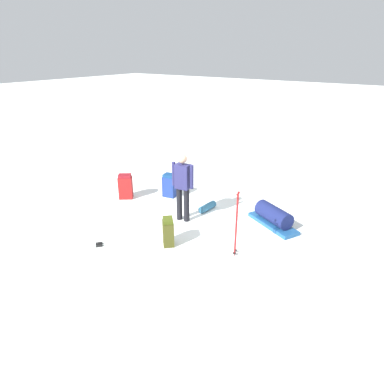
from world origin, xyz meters
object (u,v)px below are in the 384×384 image
skier_standing (183,184)px  backpack_bright (126,187)px  gear_sled (273,217)px  sleeping_mat_rolled (207,207)px  ski_poles_planted_near (237,221)px  backpack_large_dark (170,185)px  backpack_small_spare (168,232)px  ski_pair_near (99,245)px

skier_standing → backpack_bright: (-0.15, -2.12, -0.60)m
gear_sled → sleeping_mat_rolled: 1.76m
gear_sled → skier_standing: bearing=-62.6°
backpack_bright → ski_poles_planted_near: 4.00m
backpack_bright → backpack_large_dark: bearing=131.1°
backpack_bright → backpack_small_spare: bearing=63.6°
ski_poles_planted_near → sleeping_mat_rolled: size_ratio=2.53×
backpack_large_dark → ski_poles_planted_near: (1.60, 2.96, 0.44)m
ski_pair_near → ski_poles_planted_near: size_ratio=1.11×
skier_standing → gear_sled: bearing=117.4°
backpack_large_dark → gear_sled: bearing=90.6°
ski_pair_near → backpack_large_dark: 3.03m
ski_pair_near → backpack_large_dark: size_ratio=2.30×
backpack_small_spare → backpack_large_dark: bearing=-142.5°
backpack_large_dark → ski_poles_planted_near: 3.39m
backpack_small_spare → gear_sled: backpack_small_spare is taller
skier_standing → ski_poles_planted_near: 1.90m
skier_standing → ski_pair_near: bearing=-21.0°
sleeping_mat_rolled → ski_pair_near: bearing=-19.0°
backpack_small_spare → ski_poles_planted_near: size_ratio=0.45×
ski_pair_near → backpack_small_spare: size_ratio=2.47×
gear_sled → backpack_bright: bearing=-78.2°
skier_standing → backpack_large_dark: (-0.97, -1.18, -0.62)m
backpack_small_spare → ski_poles_planted_near: bearing=109.3°
ski_pair_near → backpack_bright: (-2.17, -1.35, 0.34)m
ski_pair_near → backpack_large_dark: (-2.99, -0.41, 0.32)m
ski_pair_near → backpack_large_dark: bearing=-172.2°
ski_pair_near → backpack_large_dark: backpack_large_dark is taller
ski_pair_near → ski_poles_planted_near: bearing=118.5°
ski_pair_near → skier_standing: bearing=159.0°
backpack_large_dark → ski_poles_planted_near: bearing=61.7°
backpack_large_dark → ski_pair_near: bearing=7.8°
backpack_bright → sleeping_mat_rolled: bearing=105.9°
gear_sled → sleeping_mat_rolled: (0.19, -1.74, -0.13)m
backpack_small_spare → gear_sled: (-2.11, 1.53, -0.08)m
ski_pair_near → backpack_bright: bearing=-148.1°
skier_standing → ski_pair_near: skier_standing is taller
skier_standing → backpack_small_spare: 1.34m
sleeping_mat_rolled → ski_poles_planted_near: bearing=47.7°
ski_poles_planted_near → gear_sled: 1.73m
sleeping_mat_rolled → backpack_small_spare: bearing=6.3°
gear_sled → ski_pair_near: bearing=-41.9°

